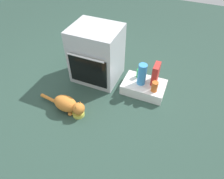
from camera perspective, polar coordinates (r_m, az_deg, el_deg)
The scene contains 9 objects.
ground at distance 2.67m, azimuth -8.55°, elevation -2.08°, with size 8.00×8.00×0.00m, color #284238.
oven at distance 2.73m, azimuth -4.43°, elevation 10.05°, with size 0.63×0.58×0.76m.
pantry_cabinet at distance 2.71m, azimuth 9.07°, elevation 0.75°, with size 0.56×0.37×0.14m, color white.
food_bowl at distance 2.45m, azimuth -9.59°, elevation -6.71°, with size 0.15×0.15×0.08m.
cat at distance 2.46m, azimuth -12.53°, elevation -4.20°, with size 0.66×0.22×0.21m.
sauce_jar at distance 2.54m, azimuth 12.10°, elevation 0.82°, with size 0.08×0.08×0.14m, color #D16023.
water_bottle at distance 2.56m, azimuth 8.58°, elevation 4.31°, with size 0.11×0.11×0.30m, color #388CD1.
cereal_box at distance 2.62m, azimuth 12.38°, elevation 4.43°, with size 0.07×0.18×0.28m, color #B72D28.
soda_can at distance 2.72m, azimuth 7.71°, elevation 4.65°, with size 0.07×0.07×0.12m, color green.
Camera 1 is at (1.07, -1.53, 1.91)m, focal length 31.89 mm.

